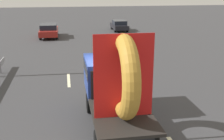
{
  "coord_description": "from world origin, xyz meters",
  "views": [
    {
      "loc": [
        -1.96,
        -10.51,
        5.15
      ],
      "look_at": [
        -0.21,
        0.04,
        1.94
      ],
      "focal_mm": 45.82,
      "sensor_mm": 36.0,
      "label": 1
    }
  ],
  "objects": [
    {
      "name": "lane_dash_left_far",
      "position": [
        -1.87,
        4.86,
        0.0
      ],
      "size": [
        0.16,
        2.36,
        0.01
      ],
      "primitive_type": "cube",
      "rotation": [
        0.0,
        0.0,
        1.57
      ],
      "color": "beige",
      "rests_on": "ground_plane"
    },
    {
      "name": "lane_dash_right_far",
      "position": [
        1.46,
        4.76,
        0.0
      ],
      "size": [
        0.16,
        2.38,
        0.01
      ],
      "primitive_type": "cube",
      "rotation": [
        0.0,
        0.0,
        1.57
      ],
      "color": "beige",
      "rests_on": "ground_plane"
    },
    {
      "name": "flatbed_truck",
      "position": [
        -0.21,
        -0.59,
        1.69
      ],
      "size": [
        2.02,
        5.17,
        3.74
      ],
      "color": "black",
      "rests_on": "ground_plane"
    },
    {
      "name": "distant_sedan",
      "position": [
        -3.53,
        18.8,
        0.73
      ],
      "size": [
        1.78,
        4.16,
        1.36
      ],
      "color": "black",
      "rests_on": "ground_plane"
    },
    {
      "name": "ground_plane",
      "position": [
        0.0,
        0.0,
        0.0
      ],
      "size": [
        120.0,
        120.0,
        0.0
      ],
      "primitive_type": "plane",
      "color": "#38383A"
    },
    {
      "name": "oncoming_car",
      "position": [
        4.29,
        21.96,
        0.65
      ],
      "size": [
        1.58,
        3.69,
        1.2
      ],
      "color": "black",
      "rests_on": "ground_plane"
    }
  ]
}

